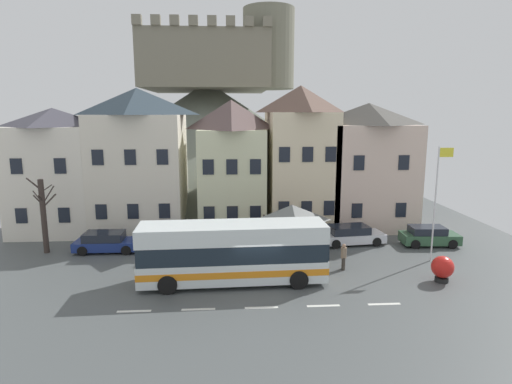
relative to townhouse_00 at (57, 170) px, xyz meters
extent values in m
cube|color=#4C5151|center=(14.82, -12.15, -4.81)|extent=(40.00, 60.00, 0.06)
cube|color=silver|center=(8.82, -14.76, -4.77)|extent=(1.60, 0.20, 0.01)
cube|color=silver|center=(11.82, -14.76, -4.77)|extent=(1.60, 0.20, 0.01)
cube|color=silver|center=(14.82, -14.76, -4.77)|extent=(1.60, 0.20, 0.01)
cube|color=silver|center=(17.82, -14.76, -4.77)|extent=(1.60, 0.20, 0.01)
cube|color=silver|center=(20.82, -14.76, -4.77)|extent=(1.60, 0.20, 0.01)
cube|color=silver|center=(0.00, 0.00, -0.69)|extent=(5.96, 6.30, 8.18)
pyramid|color=#3F3E48|center=(0.00, 0.00, 4.09)|extent=(5.96, 6.30, 1.38)
cube|color=black|center=(-1.49, -3.18, -2.82)|extent=(0.80, 0.06, 1.10)
cube|color=black|center=(1.49, -3.18, -2.82)|extent=(0.80, 0.06, 1.10)
cube|color=black|center=(-1.49, -3.18, 0.73)|extent=(0.80, 0.06, 1.10)
cube|color=black|center=(1.49, -3.18, 0.73)|extent=(0.80, 0.06, 1.10)
cube|color=beige|center=(6.37, -0.02, -0.26)|extent=(6.77, 6.26, 9.04)
pyramid|color=#2C3943|center=(6.37, -0.02, 5.27)|extent=(6.77, 6.26, 2.02)
cube|color=black|center=(4.11, -3.18, -2.62)|extent=(0.80, 0.06, 1.10)
cube|color=black|center=(6.37, -3.18, -2.62)|extent=(0.80, 0.06, 1.10)
cube|color=black|center=(8.63, -3.18, -2.62)|extent=(0.80, 0.06, 1.10)
cube|color=black|center=(4.11, -3.18, 1.31)|extent=(0.80, 0.06, 1.10)
cube|color=black|center=(6.37, -3.18, 1.31)|extent=(0.80, 0.06, 1.10)
cube|color=black|center=(8.63, -3.18, 1.31)|extent=(0.80, 0.06, 1.10)
cube|color=beige|center=(13.56, 0.16, -0.81)|extent=(5.10, 6.62, 7.94)
pyramid|color=brown|center=(13.56, 0.16, 4.29)|extent=(5.10, 6.62, 2.26)
cube|color=black|center=(11.86, -3.18, -2.88)|extent=(0.80, 0.06, 1.10)
cube|color=black|center=(13.56, -3.18, -2.88)|extent=(0.80, 0.06, 1.10)
cube|color=black|center=(15.26, -3.18, -2.88)|extent=(0.80, 0.06, 1.10)
cube|color=black|center=(11.86, -3.18, 0.57)|extent=(0.80, 0.06, 1.10)
cube|color=black|center=(13.56, -3.18, 0.57)|extent=(0.80, 0.06, 1.10)
cube|color=black|center=(15.26, -3.18, 0.57)|extent=(0.80, 0.06, 1.10)
cube|color=beige|center=(19.06, 0.33, -0.17)|extent=(5.09, 6.96, 9.22)
pyramid|color=brown|center=(19.06, 0.33, 5.49)|extent=(5.09, 6.96, 2.09)
cube|color=black|center=(17.37, -3.18, -2.57)|extent=(0.80, 0.06, 1.10)
cube|color=black|center=(19.06, -3.18, -2.57)|extent=(0.80, 0.06, 1.10)
cube|color=black|center=(20.76, -3.18, -2.57)|extent=(0.80, 0.06, 1.10)
cube|color=black|center=(17.37, -3.18, 1.44)|extent=(0.80, 0.06, 1.10)
cube|color=black|center=(19.06, -3.18, 1.44)|extent=(0.80, 0.06, 1.10)
cube|color=black|center=(20.76, -3.18, 1.44)|extent=(0.80, 0.06, 1.10)
cube|color=beige|center=(24.57, 0.28, -0.65)|extent=(6.74, 6.87, 8.27)
pyramid|color=#45433E|center=(24.57, 0.28, 4.34)|extent=(6.74, 6.87, 1.70)
cube|color=black|center=(22.88, -3.18, -2.80)|extent=(0.80, 0.06, 1.10)
cube|color=black|center=(26.25, -3.18, -2.80)|extent=(0.80, 0.06, 1.10)
cube|color=black|center=(22.88, -3.18, 0.79)|extent=(0.80, 0.06, 1.10)
cube|color=black|center=(26.25, -3.18, 0.79)|extent=(0.80, 0.06, 1.10)
cone|color=slate|center=(10.84, 19.03, 1.67)|extent=(40.36, 40.36, 12.90)
cube|color=slate|center=(10.84, 19.03, 10.10)|extent=(14.10, 14.10, 6.02)
cylinder|color=slate|center=(17.89, 15.51, 11.40)|extent=(5.68, 5.68, 8.62)
cube|color=slate|center=(4.26, 11.98, 13.60)|extent=(0.94, 0.70, 0.99)
cube|color=slate|center=(6.14, 11.98, 13.60)|extent=(0.94, 0.70, 0.99)
cube|color=slate|center=(8.02, 11.98, 13.60)|extent=(0.94, 0.70, 0.99)
cube|color=slate|center=(9.90, 11.98, 13.60)|extent=(0.94, 0.70, 0.99)
cube|color=slate|center=(11.78, 11.98, 13.60)|extent=(0.94, 0.70, 0.99)
cube|color=slate|center=(13.66, 11.98, 13.60)|extent=(0.94, 0.70, 0.99)
cube|color=slate|center=(15.54, 11.98, 13.60)|extent=(0.94, 0.70, 0.99)
cube|color=slate|center=(17.42, 11.98, 13.60)|extent=(0.94, 0.70, 0.99)
cube|color=silver|center=(13.51, -11.61, -3.95)|extent=(10.11, 2.80, 1.17)
cube|color=orange|center=(13.51, -11.61, -3.89)|extent=(10.13, 2.82, 0.36)
cube|color=#19232D|center=(13.51, -11.61, -2.87)|extent=(10.01, 2.76, 0.98)
cube|color=silver|center=(13.51, -11.61, -1.92)|extent=(10.11, 2.80, 0.92)
cube|color=#19232D|center=(18.54, -11.43, -2.87)|extent=(0.13, 2.06, 0.94)
cylinder|color=black|center=(16.88, -10.32, -4.28)|extent=(1.01, 0.32, 1.00)
cylinder|color=black|center=(16.96, -12.66, -4.28)|extent=(1.01, 0.32, 1.00)
cylinder|color=black|center=(10.06, -10.56, -4.28)|extent=(1.01, 0.32, 1.00)
cylinder|color=black|center=(10.14, -12.90, -4.28)|extent=(1.01, 0.32, 1.00)
cylinder|color=#473D33|center=(15.68, -5.79, -3.58)|extent=(0.14, 0.14, 2.40)
cylinder|color=#473D33|center=(18.98, -5.79, -3.58)|extent=(0.14, 0.14, 2.40)
cylinder|color=#473D33|center=(15.68, -9.09, -3.58)|extent=(0.14, 0.14, 2.40)
cylinder|color=#473D33|center=(18.98, -9.09, -3.58)|extent=(0.14, 0.14, 2.40)
pyramid|color=#505452|center=(17.33, -7.44, -1.87)|extent=(3.60, 3.60, 1.02)
cube|color=navy|center=(10.71, -4.87, -4.26)|extent=(4.57, 2.24, 0.68)
cube|color=#1E232D|center=(10.49, -4.85, -3.68)|extent=(2.78, 1.87, 0.47)
cylinder|color=black|center=(12.24, -4.10, -4.46)|extent=(0.65, 0.25, 0.64)
cylinder|color=black|center=(12.09, -5.89, -4.46)|extent=(0.65, 0.25, 0.64)
cylinder|color=black|center=(9.33, -3.85, -4.46)|extent=(0.65, 0.25, 0.64)
cylinder|color=black|center=(9.18, -5.64, -4.46)|extent=(0.65, 0.25, 0.64)
cube|color=#31583B|center=(27.37, -5.72, -4.26)|extent=(3.98, 1.94, 0.68)
cube|color=#1E232D|center=(27.17, -5.71, -3.67)|extent=(2.42, 1.64, 0.50)
cylinder|color=black|center=(28.69, -4.99, -4.46)|extent=(0.65, 0.24, 0.64)
cylinder|color=black|center=(28.60, -6.61, -4.46)|extent=(0.65, 0.24, 0.64)
cylinder|color=black|center=(26.13, -4.84, -4.46)|extent=(0.65, 0.24, 0.64)
cylinder|color=black|center=(26.04, -6.46, -4.46)|extent=(0.65, 0.24, 0.64)
cube|color=maroon|center=(16.98, -5.52, -4.25)|extent=(4.22, 1.75, 0.69)
cube|color=#1E232D|center=(17.19, -5.51, -3.61)|extent=(2.54, 1.53, 0.60)
cylinder|color=black|center=(15.60, -6.34, -4.46)|extent=(0.64, 0.21, 0.64)
cylinder|color=black|center=(15.58, -4.72, -4.46)|extent=(0.64, 0.21, 0.64)
cylinder|color=black|center=(18.37, -6.31, -4.46)|extent=(0.64, 0.21, 0.64)
cylinder|color=black|center=(18.36, -4.69, -4.46)|extent=(0.64, 0.21, 0.64)
cube|color=navy|center=(5.16, -5.65, -4.30)|extent=(4.27, 1.84, 0.59)
cube|color=#1E232D|center=(4.95, -5.65, -3.73)|extent=(2.57, 1.61, 0.55)
cylinder|color=black|center=(6.57, -4.80, -4.46)|extent=(0.64, 0.21, 0.64)
cylinder|color=black|center=(6.56, -6.53, -4.46)|extent=(0.64, 0.21, 0.64)
cylinder|color=black|center=(3.76, -4.78, -4.46)|extent=(0.64, 0.21, 0.64)
cylinder|color=black|center=(3.75, -6.50, -4.46)|extent=(0.64, 0.21, 0.64)
cube|color=silver|center=(22.00, -5.03, -4.29)|extent=(4.68, 2.34, 0.61)
cube|color=#1E232D|center=(21.77, -5.06, -3.72)|extent=(2.86, 1.92, 0.54)
cylinder|color=black|center=(23.38, -3.99, -4.46)|extent=(0.66, 0.27, 0.64)
cylinder|color=black|center=(23.57, -5.76, -4.46)|extent=(0.66, 0.27, 0.64)
cylinder|color=black|center=(20.42, -4.30, -4.46)|extent=(0.66, 0.27, 0.64)
cylinder|color=black|center=(20.61, -6.08, -4.46)|extent=(0.66, 0.27, 0.64)
cylinder|color=#38332D|center=(20.05, -10.14, -4.39)|extent=(0.18, 0.18, 0.77)
cylinder|color=#38332D|center=(20.07, -9.93, -4.39)|extent=(0.18, 0.18, 0.77)
cylinder|color=#7F6B56|center=(20.06, -10.03, -3.73)|extent=(0.34, 0.34, 0.65)
sphere|color=#9E7A60|center=(20.06, -10.03, -3.30)|extent=(0.22, 0.22, 0.22)
cylinder|color=black|center=(17.05, -9.71, -4.43)|extent=(0.13, 0.13, 0.70)
cylinder|color=black|center=(16.99, -9.92, -4.43)|extent=(0.13, 0.13, 0.70)
cylinder|color=#7F6B56|center=(17.02, -9.82, -3.80)|extent=(0.36, 0.36, 0.64)
sphere|color=#D1AD89|center=(17.02, -9.82, -3.37)|extent=(0.22, 0.22, 0.22)
cube|color=#473828|center=(15.21, -5.77, -4.33)|extent=(1.79, 0.45, 0.08)
cube|color=#473828|center=(15.21, -5.55, -4.11)|extent=(1.79, 0.06, 0.40)
cube|color=#2D2D33|center=(14.39, -5.77, -4.55)|extent=(0.08, 0.36, 0.45)
cube|color=#2D2D33|center=(16.03, -5.77, -4.55)|extent=(0.08, 0.36, 0.45)
cylinder|color=silver|center=(25.98, -8.86, -1.19)|extent=(0.10, 0.10, 7.18)
cube|color=yellow|center=(26.43, -8.86, 2.05)|extent=(0.90, 0.03, 0.56)
cylinder|color=black|center=(24.98, -12.22, -4.65)|extent=(0.73, 0.73, 0.25)
sphere|color=red|center=(24.98, -12.22, -3.92)|extent=(1.21, 1.21, 1.21)
cylinder|color=#382D28|center=(1.16, -5.71, -2.31)|extent=(0.35, 0.35, 4.95)
cylinder|color=#382D28|center=(1.50, -5.71, -0.43)|extent=(0.73, 0.08, 0.51)
cylinder|color=#382D28|center=(0.74, -5.75, -0.13)|extent=(0.91, 0.17, 0.86)
cylinder|color=#382D28|center=(0.97, -5.89, -0.95)|extent=(0.45, 0.43, 0.90)
cylinder|color=#382D28|center=(0.95, -5.84, -1.16)|extent=(0.52, 0.37, 0.73)
cylinder|color=#382D28|center=(1.28, -6.22, -0.98)|extent=(0.35, 1.07, 0.62)
cylinder|color=#382D28|center=(1.55, -5.56, -1.28)|extent=(0.88, 0.43, 0.90)
cylinder|color=#382D28|center=(1.52, -5.61, -0.90)|extent=(0.81, 0.31, 1.22)
camera|label=1|loc=(13.37, -33.65, 4.34)|focal=29.82mm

